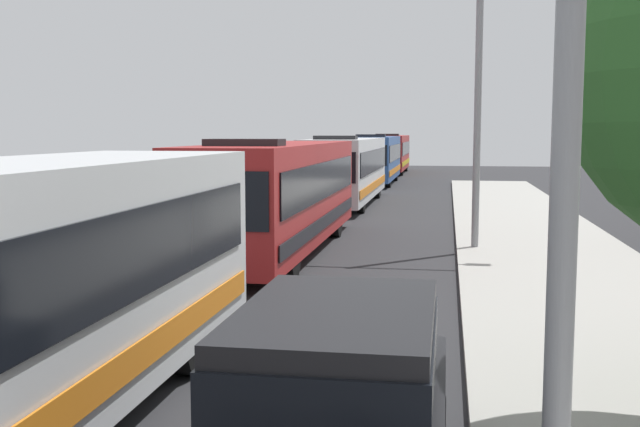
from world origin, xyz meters
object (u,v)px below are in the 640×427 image
(bus_fourth_in_line, at_px, (376,158))
(bus_second_in_line, at_px, (280,192))
(bus_rear, at_px, (390,152))
(bus_middle, at_px, (347,168))
(streetlamp_mid, at_px, (479,68))
(white_suv, at_px, (336,409))

(bus_fourth_in_line, bearing_deg, bus_second_in_line, -90.00)
(bus_rear, bearing_deg, bus_fourth_in_line, -90.00)
(bus_middle, xyz_separation_m, streetlamp_mid, (5.40, -13.35, 3.42))
(bus_middle, relative_size, bus_rear, 1.12)
(bus_fourth_in_line, height_order, bus_rear, same)
(white_suv, bearing_deg, streetlamp_mid, 83.69)
(bus_middle, relative_size, bus_fourth_in_line, 1.15)
(bus_second_in_line, relative_size, streetlamp_mid, 1.53)
(bus_second_in_line, bearing_deg, white_suv, -75.58)
(bus_fourth_in_line, height_order, streetlamp_mid, streetlamp_mid)
(bus_second_in_line, relative_size, bus_rear, 1.11)
(bus_fourth_in_line, bearing_deg, bus_middle, -90.00)
(bus_second_in_line, relative_size, bus_middle, 0.99)
(bus_rear, relative_size, white_suv, 2.36)
(white_suv, bearing_deg, bus_rear, 93.80)
(bus_middle, relative_size, streetlamp_mid, 1.54)
(bus_second_in_line, bearing_deg, bus_middle, 90.00)
(bus_fourth_in_line, relative_size, bus_rear, 0.98)
(streetlamp_mid, bearing_deg, bus_second_in_line, -169.50)
(bus_second_in_line, distance_m, bus_fourth_in_line, 28.53)
(bus_middle, relative_size, white_suv, 2.64)
(bus_middle, height_order, streetlamp_mid, streetlamp_mid)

